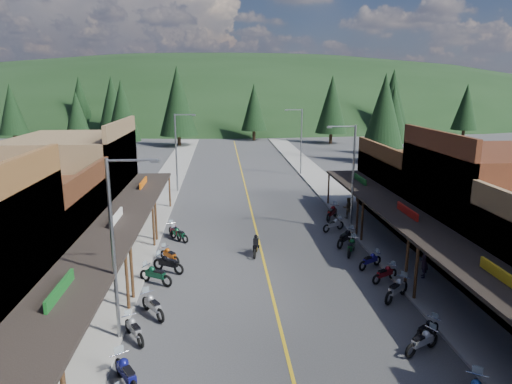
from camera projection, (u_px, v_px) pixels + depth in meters
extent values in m
plane|color=#38383A|center=(268.00, 278.00, 26.21)|extent=(220.00, 220.00, 0.00)
cube|color=gold|center=(248.00, 195.00, 45.61)|extent=(0.15, 90.00, 0.01)
cube|color=gray|center=(160.00, 196.00, 44.95)|extent=(3.40, 94.00, 0.15)
cube|color=gray|center=(333.00, 193.00, 46.25)|extent=(3.40, 94.00, 0.15)
cube|color=brown|center=(17.00, 272.00, 16.84)|extent=(0.30, 10.20, 8.20)
cube|color=black|center=(61.00, 298.00, 17.20)|extent=(3.20, 10.20, 0.18)
cylinder|color=#472D19|center=(127.00, 283.00, 22.03)|extent=(0.16, 0.16, 3.00)
cube|color=#14591E|center=(60.00, 293.00, 17.16)|extent=(0.12, 3.00, 0.70)
cube|color=#3F2111|center=(24.00, 233.00, 26.24)|extent=(8.00, 9.00, 5.00)
cube|color=#3F2111|center=(91.00, 222.00, 26.39)|extent=(0.30, 9.00, 6.20)
cube|color=black|center=(117.00, 223.00, 26.52)|extent=(3.20, 9.00, 0.18)
cylinder|color=#472D19|center=(132.00, 273.00, 23.19)|extent=(0.16, 0.16, 3.00)
cylinder|color=#472D19|center=(154.00, 226.00, 30.76)|extent=(0.16, 0.16, 3.00)
cube|color=silver|center=(116.00, 219.00, 26.47)|extent=(0.12, 3.00, 0.70)
cube|color=brown|center=(74.00, 182.00, 35.32)|extent=(8.00, 10.20, 7.00)
cube|color=brown|center=(124.00, 173.00, 35.47)|extent=(0.30, 10.20, 8.20)
cube|color=black|center=(144.00, 187.00, 35.83)|extent=(3.20, 10.20, 0.18)
cylinder|color=#472D19|center=(156.00, 221.00, 31.92)|extent=(0.16, 0.16, 3.00)
cylinder|color=#472D19|center=(170.00, 192.00, 40.66)|extent=(0.16, 0.16, 3.00)
cube|color=#CC590C|center=(143.00, 184.00, 35.79)|extent=(0.12, 3.00, 0.70)
cube|color=black|center=(501.00, 283.00, 18.51)|extent=(3.20, 10.20, 0.18)
cylinder|color=#472D19|center=(416.00, 273.00, 23.11)|extent=(0.16, 0.16, 3.00)
cube|color=gold|center=(502.00, 278.00, 18.46)|extent=(0.12, 3.00, 0.70)
cube|color=#562B19|center=(491.00, 207.00, 28.10)|extent=(8.00, 9.00, 7.00)
cube|color=#562B19|center=(432.00, 198.00, 27.67)|extent=(0.30, 9.00, 8.20)
cube|color=black|center=(407.00, 216.00, 27.82)|extent=(3.20, 9.00, 0.18)
cylinder|color=#472D19|center=(407.00, 264.00, 24.27)|extent=(0.16, 0.16, 3.00)
cylinder|color=#472D19|center=(362.00, 222.00, 31.84)|extent=(0.16, 0.16, 3.00)
cube|color=#B2140F|center=(407.00, 213.00, 27.77)|extent=(0.12, 3.00, 0.70)
cube|color=#4C2D16|center=(423.00, 188.00, 37.65)|extent=(8.00, 10.20, 5.00)
cube|color=#4C2D16|center=(378.00, 182.00, 37.22)|extent=(0.30, 10.20, 6.20)
cube|color=black|center=(360.00, 183.00, 37.13)|extent=(3.20, 10.20, 0.18)
cylinder|color=#472D19|center=(357.00, 217.00, 33.00)|extent=(0.16, 0.16, 3.00)
cylinder|color=#472D19|center=(329.00, 189.00, 41.73)|extent=(0.16, 0.16, 3.00)
cube|color=#14591E|center=(360.00, 181.00, 37.09)|extent=(0.12, 3.00, 0.70)
cylinder|color=gray|center=(113.00, 253.00, 18.94)|extent=(0.16, 0.16, 8.00)
cylinder|color=gray|center=(132.00, 160.00, 18.11)|extent=(2.00, 0.10, 0.10)
cube|color=gray|center=(155.00, 161.00, 18.19)|extent=(0.35, 0.18, 0.12)
cylinder|color=gray|center=(176.00, 154.00, 46.10)|extent=(0.16, 0.16, 8.00)
cylinder|color=gray|center=(185.00, 115.00, 45.28)|extent=(2.00, 0.10, 0.10)
cube|color=gray|center=(194.00, 115.00, 45.36)|extent=(0.35, 0.18, 0.12)
cylinder|color=gray|center=(353.00, 180.00, 33.58)|extent=(0.16, 0.16, 8.00)
cylinder|color=gray|center=(342.00, 127.00, 32.61)|extent=(2.00, 0.10, 0.10)
cube|color=gray|center=(329.00, 127.00, 32.55)|extent=(0.35, 0.18, 0.12)
cylinder|color=gray|center=(301.00, 143.00, 54.93)|extent=(0.16, 0.16, 8.00)
cylinder|color=gray|center=(294.00, 110.00, 53.95)|extent=(2.00, 0.10, 0.10)
cube|color=gray|center=(286.00, 110.00, 53.90)|extent=(0.35, 0.18, 0.12)
ellipsoid|color=black|center=(228.00, 117.00, 157.19)|extent=(310.00, 140.00, 60.00)
cylinder|color=black|center=(15.00, 140.00, 83.14)|extent=(0.60, 0.60, 2.00)
cone|color=black|center=(12.00, 109.00, 81.88)|extent=(5.04, 5.04, 9.00)
cylinder|color=black|center=(115.00, 134.00, 92.10)|extent=(0.60, 0.60, 2.00)
cone|color=black|center=(112.00, 103.00, 90.66)|extent=(5.88, 5.88, 10.50)
cylinder|color=black|center=(179.00, 141.00, 81.51)|extent=(0.60, 0.60, 2.00)
cone|color=black|center=(178.00, 101.00, 79.89)|extent=(6.72, 6.72, 12.00)
cylinder|color=black|center=(254.00, 135.00, 90.31)|extent=(0.60, 0.60, 2.00)
cone|color=black|center=(254.00, 107.00, 89.05)|extent=(5.04, 5.04, 9.00)
cylinder|color=black|center=(331.00, 138.00, 85.54)|extent=(0.60, 0.60, 2.00)
cone|color=black|center=(332.00, 104.00, 84.10)|extent=(5.88, 5.88, 10.50)
cylinder|color=black|center=(390.00, 131.00, 98.38)|extent=(0.60, 0.60, 2.00)
cone|color=black|center=(393.00, 98.00, 96.77)|extent=(6.72, 6.72, 12.00)
cylinder|color=black|center=(463.00, 135.00, 91.51)|extent=(0.60, 0.60, 2.00)
cone|color=black|center=(466.00, 107.00, 90.25)|extent=(5.04, 5.04, 9.00)
cylinder|color=black|center=(83.00, 132.00, 97.32)|extent=(0.60, 0.60, 2.00)
cone|color=black|center=(80.00, 102.00, 95.88)|extent=(5.88, 5.88, 10.50)
cylinder|color=black|center=(81.00, 157.00, 63.14)|extent=(0.60, 0.60, 2.00)
cone|color=black|center=(77.00, 121.00, 61.99)|extent=(4.48, 4.48, 8.00)
cylinder|color=black|center=(391.00, 149.00, 71.44)|extent=(0.60, 0.60, 2.00)
cone|color=black|center=(393.00, 114.00, 70.19)|extent=(4.93, 4.93, 8.80)
cylinder|color=black|center=(125.00, 147.00, 73.15)|extent=(0.60, 0.60, 2.00)
cone|color=black|center=(122.00, 111.00, 71.81)|extent=(5.38, 5.38, 9.60)
cylinder|color=black|center=(381.00, 156.00, 64.34)|extent=(0.60, 0.60, 2.00)
cone|color=black|center=(384.00, 111.00, 62.92)|extent=(5.82, 5.82, 10.40)
imported|color=#281D2C|center=(424.00, 262.00, 25.75)|extent=(0.61, 0.76, 1.80)
imported|color=#4D4530|center=(348.00, 208.00, 37.19)|extent=(0.85, 0.49, 1.73)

